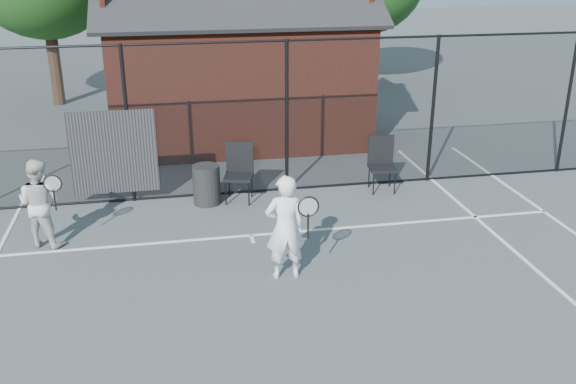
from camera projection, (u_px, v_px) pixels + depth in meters
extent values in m
plane|color=#444A4E|center=(283.00, 334.00, 8.19)|extent=(80.00, 80.00, 0.00)
cube|color=silver|center=(251.00, 235.00, 10.93)|extent=(11.00, 0.06, 0.01)
cube|color=silver|center=(252.00, 239.00, 10.79)|extent=(0.06, 0.30, 0.01)
cylinder|color=black|center=(128.00, 126.00, 11.86)|extent=(0.07, 0.07, 3.00)
cylinder|color=black|center=(287.00, 118.00, 12.39)|extent=(0.07, 0.07, 3.00)
cylinder|color=black|center=(433.00, 110.00, 12.92)|extent=(0.07, 0.07, 3.00)
cylinder|color=black|center=(567.00, 104.00, 13.44)|extent=(0.07, 0.07, 3.00)
cylinder|color=black|center=(233.00, 42.00, 11.68)|extent=(22.00, 0.04, 0.04)
cylinder|color=black|center=(237.00, 192.00, 12.75)|extent=(22.00, 0.04, 0.04)
cube|color=black|center=(235.00, 120.00, 12.21)|extent=(22.00, 3.00, 0.01)
cube|color=black|center=(114.00, 153.00, 11.97)|extent=(1.60, 0.04, 1.60)
cube|color=maroon|center=(237.00, 78.00, 15.96)|extent=(6.00, 4.00, 3.00)
cylinder|color=black|center=(55.00, 63.00, 19.28)|extent=(0.36, 0.36, 2.52)
cylinder|color=black|center=(364.00, 52.00, 22.00)|extent=(0.36, 0.36, 2.23)
imported|color=white|center=(285.00, 227.00, 9.32)|extent=(0.59, 0.39, 1.60)
torus|color=black|center=(308.00, 207.00, 8.91)|extent=(0.31, 0.03, 0.31)
cylinder|color=black|center=(308.00, 226.00, 9.02)|extent=(0.03, 0.03, 0.39)
imported|color=silver|center=(40.00, 203.00, 10.36)|extent=(0.88, 0.80, 1.48)
torus|color=black|center=(52.00, 183.00, 9.98)|extent=(0.29, 0.02, 0.29)
cylinder|color=black|center=(55.00, 200.00, 10.08)|extent=(0.03, 0.03, 0.36)
cube|color=black|center=(239.00, 174.00, 12.19)|extent=(0.65, 0.67, 1.10)
cube|color=black|center=(383.00, 166.00, 12.70)|extent=(0.56, 0.58, 1.07)
cylinder|color=#252525|center=(207.00, 185.00, 12.15)|extent=(0.54, 0.54, 0.76)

